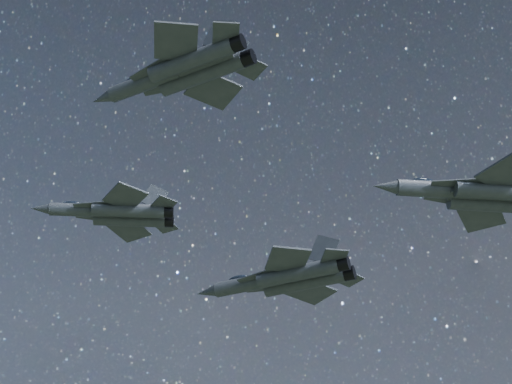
{
  "coord_description": "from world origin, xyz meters",
  "views": [
    {
      "loc": [
        6.05,
        -66.39,
        107.09
      ],
      "look_at": [
        0.2,
        -1.96,
        154.93
      ],
      "focal_mm": 55.0,
      "sensor_mm": 36.0,
      "label": 1
    }
  ],
  "objects": [
    {
      "name": "jet_right",
      "position": [
        -3.97,
        -21.49,
        153.25
      ],
      "size": [
        15.65,
        10.39,
        3.98
      ],
      "rotation": [
        0.0,
        0.0,
        -0.37
      ],
      "color": "#31373E"
    },
    {
      "name": "jet_lead",
      "position": [
        -16.22,
        4.69,
        157.98
      ],
      "size": [
        17.05,
        11.84,
        4.28
      ],
      "rotation": [
        0.0,
        0.0,
        0.15
      ],
      "color": "#31373E"
    },
    {
      "name": "jet_slot",
      "position": [
        22.27,
        -3.49,
        152.07
      ],
      "size": [
        18.59,
        12.81,
        4.67
      ],
      "rotation": [
        0.0,
        0.0,
        0.19
      ],
      "color": "#31373E"
    },
    {
      "name": "jet_left",
      "position": [
        2.65,
        12.12,
        152.83
      ],
      "size": [
        20.2,
        13.63,
        5.09
      ],
      "rotation": [
        0.0,
        0.0,
        -0.29
      ],
      "color": "#31373E"
    }
  ]
}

